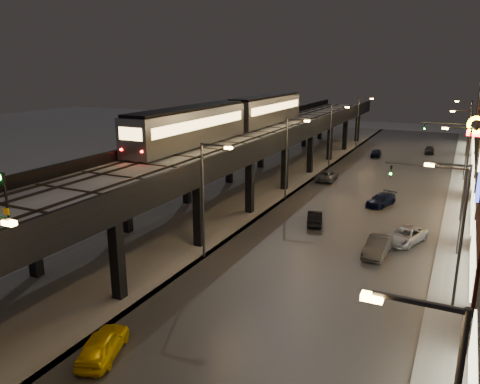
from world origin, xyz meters
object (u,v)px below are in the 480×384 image
at_px(car_taxi, 103,345).
at_px(car_onc_silver, 378,247).
at_px(car_onc_red, 429,150).
at_px(car_far_white, 376,153).
at_px(subway_train, 234,116).
at_px(car_mid_silver, 327,176).
at_px(rail_signal, 4,193).
at_px(car_onc_white, 381,200).
at_px(car_near_white, 315,218).
at_px(car_onc_dark, 405,236).

height_order(car_taxi, car_onc_silver, car_onc_silver).
bearing_deg(car_onc_red, car_far_white, -143.57).
relative_size(subway_train, car_mid_silver, 7.95).
xyz_separation_m(rail_signal, car_onc_white, (11.43, 35.39, -8.25)).
height_order(car_near_white, car_onc_white, same).
bearing_deg(car_taxi, subway_train, -93.64).
distance_m(subway_train, car_onc_dark, 25.48).
bearing_deg(car_onc_red, car_onc_dark, -92.11).
xyz_separation_m(car_far_white, car_onc_dark, (9.06, -37.73, 0.01)).
bearing_deg(car_onc_dark, car_far_white, 123.32).
distance_m(subway_train, car_taxi, 36.60).
xyz_separation_m(rail_signal, car_far_white, (6.03, 62.99, -8.25)).
bearing_deg(car_taxi, car_near_white, -117.75).
bearing_deg(subway_train, rail_signal, -80.04).
xyz_separation_m(car_near_white, car_onc_dark, (8.21, -1.30, 0.02)).
height_order(rail_signal, car_onc_red, rail_signal).
bearing_deg(car_far_white, car_taxi, 82.85).
bearing_deg(car_onc_white, car_near_white, -99.72).
bearing_deg(car_mid_silver, car_onc_white, 130.01).
xyz_separation_m(car_far_white, car_onc_red, (7.59, 6.47, -0.01)).
distance_m(subway_train, car_onc_silver, 26.01).
bearing_deg(car_onc_white, subway_train, -165.88).
distance_m(car_mid_silver, car_onc_silver, 24.45).
xyz_separation_m(rail_signal, car_onc_dark, (15.09, 25.26, -8.24)).
xyz_separation_m(car_mid_silver, car_onc_silver, (10.23, -22.21, 0.04)).
bearing_deg(car_far_white, subway_train, 60.42).
xyz_separation_m(rail_signal, car_near_white, (6.88, 26.56, -8.25)).
bearing_deg(car_taxi, car_onc_white, -123.07).
xyz_separation_m(car_taxi, car_far_white, (2.85, 60.98, -0.06)).
bearing_deg(car_onc_red, subway_train, -125.26).
height_order(subway_train, car_far_white, subway_train).
bearing_deg(rail_signal, car_mid_silver, 85.79).
distance_m(subway_train, car_far_white, 30.34).
distance_m(car_near_white, car_far_white, 36.44).
bearing_deg(car_mid_silver, car_far_white, -102.72).
distance_m(car_near_white, car_onc_red, 43.43).
distance_m(car_taxi, car_near_white, 24.82).
bearing_deg(car_near_white, car_far_white, -104.07).
relative_size(rail_signal, car_near_white, 0.84).
bearing_deg(car_near_white, car_taxi, 66.02).
distance_m(car_taxi, car_onc_silver, 22.08).
relative_size(car_far_white, car_onc_dark, 0.80).
xyz_separation_m(car_onc_dark, car_onc_red, (-1.47, 44.20, -0.02)).
relative_size(car_taxi, car_onc_dark, 0.88).
bearing_deg(car_onc_red, car_mid_silver, -116.05).
bearing_deg(car_far_white, car_onc_dark, 99.02).
height_order(car_near_white, car_onc_dark, car_onc_dark).
xyz_separation_m(car_mid_silver, car_far_white, (2.81, 19.22, -0.05)).
bearing_deg(car_onc_silver, car_onc_dark, 69.51).
bearing_deg(rail_signal, subway_train, 99.96).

